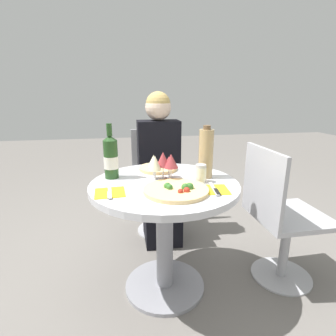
{
  "coord_description": "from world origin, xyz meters",
  "views": [
    {
      "loc": [
        -0.23,
        -1.4,
        1.2
      ],
      "look_at": [
        0.01,
        -0.06,
        0.81
      ],
      "focal_mm": 28.0,
      "sensor_mm": 36.0,
      "label": 1
    }
  ],
  "objects": [
    {
      "name": "pizza_small_far",
      "position": [
        -0.0,
        0.26,
        0.72
      ],
      "size": [
        0.25,
        0.25,
        0.05
      ],
      "color": "#E5C17F",
      "rests_on": "dining_table"
    },
    {
      "name": "wine_glass_front_right",
      "position": [
        0.04,
        0.01,
        0.83
      ],
      "size": [
        0.08,
        0.08,
        0.16
      ],
      "color": "silver",
      "rests_on": "dining_table"
    },
    {
      "name": "wine_glass_front_left",
      "position": [
        -0.05,
        0.01,
        0.82
      ],
      "size": [
        0.07,
        0.07,
        0.15
      ],
      "color": "silver",
      "rests_on": "dining_table"
    },
    {
      "name": "wine_glass_back_right",
      "position": [
        0.04,
        0.08,
        0.8
      ],
      "size": [
        0.08,
        0.08,
        0.13
      ],
      "color": "silver",
      "rests_on": "dining_table"
    },
    {
      "name": "wine_glass_back_left",
      "position": [
        -0.05,
        0.08,
        0.81
      ],
      "size": [
        0.07,
        0.07,
        0.14
      ],
      "color": "silver",
      "rests_on": "dining_table"
    },
    {
      "name": "place_setting_right",
      "position": [
        0.24,
        -0.17,
        0.71
      ],
      "size": [
        0.17,
        0.19,
        0.01
      ],
      "color": "yellow",
      "rests_on": "dining_table"
    },
    {
      "name": "wine_bottle",
      "position": [
        -0.3,
        0.14,
        0.83
      ],
      "size": [
        0.08,
        0.08,
        0.32
      ],
      "color": "#23471E",
      "rests_on": "dining_table"
    },
    {
      "name": "ground_plane",
      "position": [
        0.0,
        0.0,
        0.0
      ],
      "size": [
        12.0,
        12.0,
        0.0
      ],
      "primitive_type": "plane",
      "color": "slate",
      "rests_on": "ground"
    },
    {
      "name": "chair_behind_diner",
      "position": [
        0.07,
        0.79,
        0.44
      ],
      "size": [
        0.43,
        0.43,
        0.89
      ],
      "rotation": [
        0.0,
        0.0,
        3.14
      ],
      "color": "#ADADB2",
      "rests_on": "ground_plane"
    },
    {
      "name": "chair_empty_side",
      "position": [
        0.73,
        -0.04,
        0.44
      ],
      "size": [
        0.43,
        0.43,
        0.89
      ],
      "rotation": [
        0.0,
        0.0,
        -1.57
      ],
      "color": "#ADADB2",
      "rests_on": "ground_plane"
    },
    {
      "name": "tall_carafe",
      "position": [
        0.26,
        0.05,
        0.86
      ],
      "size": [
        0.09,
        0.09,
        0.31
      ],
      "color": "tan",
      "rests_on": "dining_table"
    },
    {
      "name": "wine_glass_center",
      "position": [
        -0.0,
        0.05,
        0.83
      ],
      "size": [
        0.08,
        0.08,
        0.17
      ],
      "color": "silver",
      "rests_on": "dining_table"
    },
    {
      "name": "dining_table",
      "position": [
        0.0,
        0.0,
        0.52
      ],
      "size": [
        0.85,
        0.85,
        0.71
      ],
      "color": "gray",
      "rests_on": "ground_plane"
    },
    {
      "name": "seated_diner",
      "position": [
        0.07,
        0.65,
        0.57
      ],
      "size": [
        0.34,
        0.42,
        1.21
      ],
      "rotation": [
        0.0,
        0.0,
        3.14
      ],
      "color": "black",
      "rests_on": "ground_plane"
    },
    {
      "name": "sugar_shaker",
      "position": [
        0.2,
        -0.03,
        0.76
      ],
      "size": [
        0.06,
        0.06,
        0.1
      ],
      "color": "silver",
      "rests_on": "dining_table"
    },
    {
      "name": "place_setting_left",
      "position": [
        -0.3,
        -0.12,
        0.71
      ],
      "size": [
        0.16,
        0.19,
        0.01
      ],
      "color": "yellow",
      "rests_on": "dining_table"
    },
    {
      "name": "pizza_large",
      "position": [
        0.04,
        -0.16,
        0.72
      ],
      "size": [
        0.34,
        0.34,
        0.05
      ],
      "color": "#E5C17F",
      "rests_on": "dining_table"
    }
  ]
}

